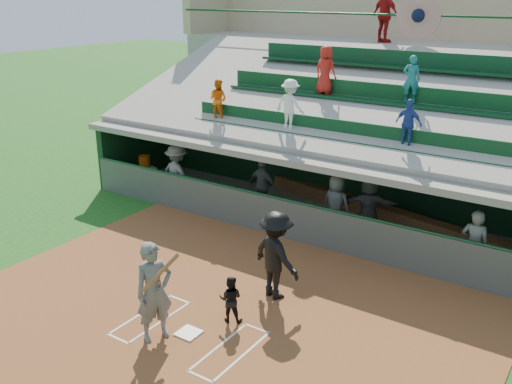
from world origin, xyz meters
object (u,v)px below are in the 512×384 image
Objects in this scene: catcher at (231,299)px; water_cooler at (144,161)px; white_table at (146,176)px; home_plate at (189,333)px; batter_at_plate at (154,292)px.

water_cooler is (-7.55, 5.30, 0.34)m from catcher.
water_cooler reaches higher than white_table.
home_plate is 9.46m from water_cooler.
catcher is (0.41, 0.85, 0.48)m from home_plate.
catcher is 2.58× the size of water_cooler.
batter_at_plate is at bearing -44.46° from water_cooler.
batter_at_plate is at bearing -25.67° from white_table.
white_table is 1.86× the size of water_cooler.
white_table reaches higher than home_plate.
catcher reaches higher than home_plate.
batter_at_plate is (-0.43, -0.43, 0.99)m from home_plate.
batter_at_plate is 5.19× the size of water_cooler.
batter_at_plate is 2.79× the size of white_table.
water_cooler is at bearing -59.65° from catcher.
home_plate is 1.16m from batter_at_plate.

